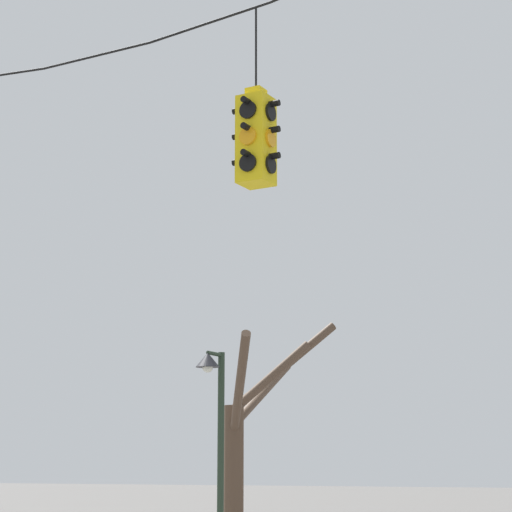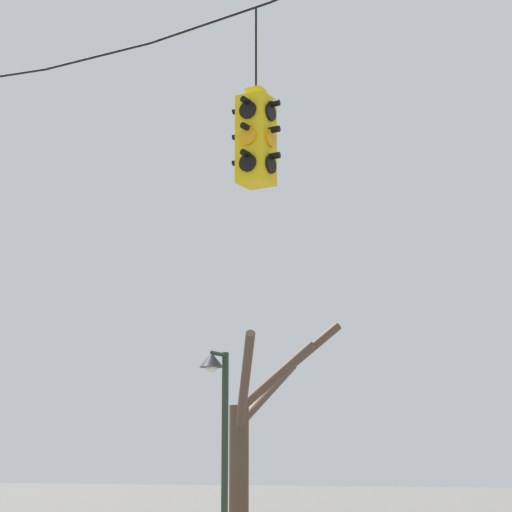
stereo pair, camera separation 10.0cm
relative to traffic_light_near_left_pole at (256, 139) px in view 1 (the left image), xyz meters
The scene contains 4 objects.
span_wire 2.84m from the traffic_light_near_left_pole, behind, with size 11.45×0.03×0.81m.
traffic_light_near_left_pole is the anchor object (origin of this frame).
street_lamp 7.78m from the traffic_light_near_left_pole, 124.62° to the left, with size 0.43×0.74×4.05m.
bare_tree 12.00m from the traffic_light_near_left_pole, 119.91° to the left, with size 2.13×5.09×5.25m.
Camera 1 is at (7.31, -9.50, 2.00)m, focal length 70.00 mm.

